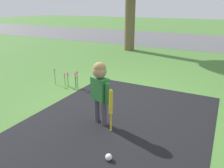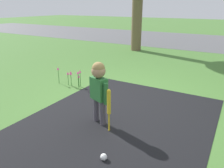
# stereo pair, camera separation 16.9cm
# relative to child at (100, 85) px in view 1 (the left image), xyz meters

# --- Properties ---
(ground_plane) EXTENTS (60.00, 60.00, 0.00)m
(ground_plane) POSITION_rel_child_xyz_m (0.18, 0.97, -0.65)
(ground_plane) COLOR #477533
(street_strip) EXTENTS (40.00, 6.00, 0.01)m
(street_strip) POSITION_rel_child_xyz_m (0.18, 9.86, -0.65)
(street_strip) COLOR #59595B
(street_strip) RESTS_ON ground
(child) EXTENTS (0.39, 0.24, 1.01)m
(child) POSITION_rel_child_xyz_m (0.00, 0.00, 0.00)
(child) COLOR #4C4751
(child) RESTS_ON ground
(baseball_bat) EXTENTS (0.06, 0.06, 0.68)m
(baseball_bat) POSITION_rel_child_xyz_m (0.26, -0.14, -0.21)
(baseball_bat) COLOR yellow
(baseball_bat) RESTS_ON ground
(sports_ball) EXTENTS (0.09, 0.09, 0.09)m
(sports_ball) POSITION_rel_child_xyz_m (0.55, -0.74, -0.61)
(sports_ball) COLOR white
(sports_ball) RESTS_ON ground
(flower_bed) EXTENTS (0.66, 0.14, 0.40)m
(flower_bed) POSITION_rel_child_xyz_m (-1.50, 1.11, -0.36)
(flower_bed) COLOR #38702D
(flower_bed) RESTS_ON ground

